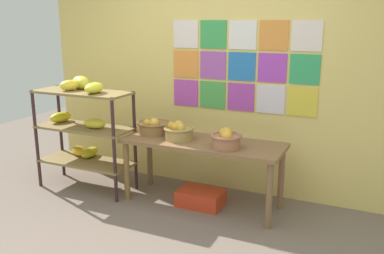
% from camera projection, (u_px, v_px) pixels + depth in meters
% --- Properties ---
extents(back_wall_with_art, '(4.21, 0.07, 2.75)m').
position_uv_depth(back_wall_with_art, '(218.00, 65.00, 4.44)').
color(back_wall_with_art, '#E4CB6D').
rests_on(back_wall_with_art, ground).
extents(banana_shelf_unit, '(1.08, 0.49, 1.25)m').
position_uv_depth(banana_shelf_unit, '(83.00, 121.00, 4.55)').
color(banana_shelf_unit, '#372124').
rests_on(banana_shelf_unit, ground).
extents(display_table, '(1.63, 0.59, 0.67)m').
position_uv_depth(display_table, '(202.00, 149.00, 4.15)').
color(display_table, brown).
rests_on(display_table, ground).
extents(fruit_basket_back_right, '(0.30, 0.30, 0.19)m').
position_uv_depth(fruit_basket_back_right, '(226.00, 139.00, 3.88)').
color(fruit_basket_back_right, '#A46B49').
rests_on(fruit_basket_back_right, display_table).
extents(fruit_basket_left, '(0.35, 0.35, 0.18)m').
position_uv_depth(fruit_basket_left, '(154.00, 126.00, 4.39)').
color(fruit_basket_left, olive).
rests_on(fruit_basket_left, display_table).
extents(fruit_basket_right, '(0.31, 0.31, 0.19)m').
position_uv_depth(fruit_basket_right, '(178.00, 131.00, 4.17)').
color(fruit_basket_right, '#A4884A').
rests_on(fruit_basket_right, display_table).
extents(produce_crate_under_table, '(0.45, 0.32, 0.16)m').
position_uv_depth(produce_crate_under_table, '(201.00, 198.00, 4.23)').
color(produce_crate_under_table, red).
rests_on(produce_crate_under_table, ground).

